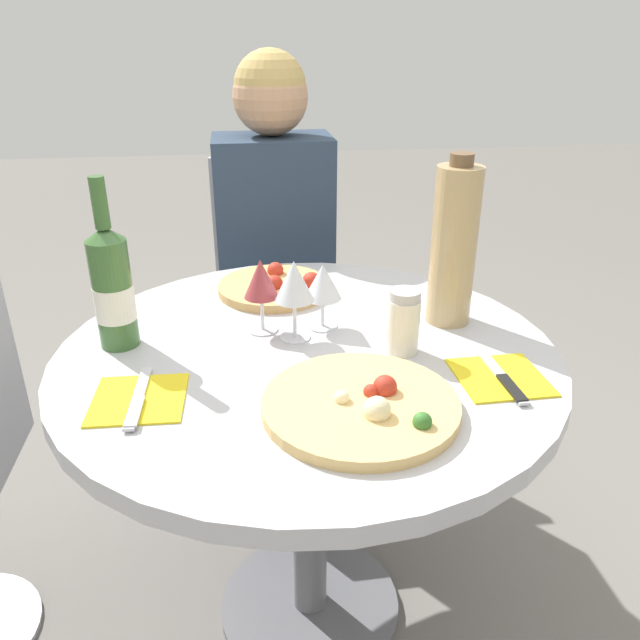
% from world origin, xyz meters
% --- Properties ---
extents(ground_plane, '(12.00, 12.00, 0.00)m').
position_xyz_m(ground_plane, '(0.00, 0.00, 0.00)').
color(ground_plane, slate).
rests_on(ground_plane, ground).
extents(dining_table, '(0.96, 0.96, 0.70)m').
position_xyz_m(dining_table, '(0.00, 0.00, 0.58)').
color(dining_table, slate).
rests_on(dining_table, ground_plane).
extents(chair_behind_diner, '(0.37, 0.37, 0.90)m').
position_xyz_m(chair_behind_diner, '(-0.01, 0.79, 0.44)').
color(chair_behind_diner, '#ADADB2').
rests_on(chair_behind_diner, ground_plane).
extents(seated_diner, '(0.33, 0.45, 1.21)m').
position_xyz_m(seated_diner, '(-0.01, 0.65, 0.56)').
color(seated_diner, '#28384C').
rests_on(seated_diner, ground_plane).
extents(pizza_large, '(0.32, 0.32, 0.05)m').
position_xyz_m(pizza_large, '(0.06, -0.23, 0.71)').
color(pizza_large, '#DBB26B').
rests_on(pizza_large, dining_table).
extents(pizza_small_far, '(0.26, 0.26, 0.05)m').
position_xyz_m(pizza_small_far, '(-0.04, 0.29, 0.71)').
color(pizza_small_far, tan).
rests_on(pizza_small_far, dining_table).
extents(wine_bottle, '(0.07, 0.07, 0.32)m').
position_xyz_m(wine_bottle, '(-0.36, 0.07, 0.82)').
color(wine_bottle, '#38602D').
rests_on(wine_bottle, dining_table).
extents(tall_carafe, '(0.09, 0.09, 0.34)m').
position_xyz_m(tall_carafe, '(0.30, 0.09, 0.86)').
color(tall_carafe, tan).
rests_on(tall_carafe, dining_table).
extents(sugar_shaker, '(0.06, 0.06, 0.12)m').
position_xyz_m(sugar_shaker, '(0.17, -0.04, 0.76)').
color(sugar_shaker, silver).
rests_on(sugar_shaker, dining_table).
extents(wine_glass_back_right, '(0.08, 0.08, 0.14)m').
position_xyz_m(wine_glass_back_right, '(0.04, 0.09, 0.80)').
color(wine_glass_back_right, silver).
rests_on(wine_glass_back_right, dining_table).
extents(wine_glass_center, '(0.08, 0.08, 0.16)m').
position_xyz_m(wine_glass_center, '(-0.02, 0.05, 0.82)').
color(wine_glass_center, silver).
rests_on(wine_glass_center, dining_table).
extents(wine_glass_back_left, '(0.07, 0.07, 0.15)m').
position_xyz_m(wine_glass_back_left, '(-0.08, 0.09, 0.81)').
color(wine_glass_back_left, silver).
rests_on(wine_glass_back_left, dining_table).
extents(place_setting_left, '(0.16, 0.19, 0.01)m').
position_xyz_m(place_setting_left, '(-0.30, -0.15, 0.70)').
color(place_setting_left, yellow).
rests_on(place_setting_left, dining_table).
extents(place_setting_right, '(0.15, 0.19, 0.01)m').
position_xyz_m(place_setting_right, '(0.32, -0.16, 0.70)').
color(place_setting_right, yellow).
rests_on(place_setting_right, dining_table).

